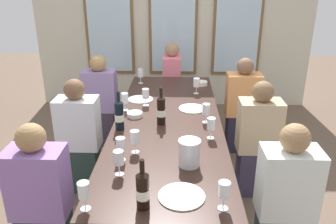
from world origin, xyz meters
The scene contains 30 objects.
ground_plane centered at (0.00, 0.00, 0.00)m, with size 12.00×12.00×0.00m, color brown.
back_wall_with_windows centered at (0.00, 2.41, 1.45)m, with size 4.15×0.10×2.90m.
dining_table centered at (0.00, 0.00, 0.68)m, with size 0.95×2.78×0.74m.
white_plate_0 centered at (0.12, -1.14, 0.74)m, with size 0.28×0.28×0.01m, color white.
white_plate_1 centered at (-0.30, 0.53, 0.74)m, with size 0.26×0.26×0.01m, color white.
white_plate_2 centered at (0.23, 0.28, 0.74)m, with size 0.26×0.26×0.01m, color white.
metal_pitcher centered at (0.17, -0.77, 0.84)m, with size 0.16×0.16×0.19m.
wine_bottle_0 centered at (-0.05, -0.08, 0.87)m, with size 0.08×0.08×0.33m.
wine_bottle_1 centered at (-0.40, -0.20, 0.87)m, with size 0.08×0.08×0.34m.
wine_bottle_2 centered at (-0.10, -1.25, 0.86)m, with size 0.08×0.08×0.31m.
tasting_bowl_0 centered at (-0.31, 0.08, 0.76)m, with size 0.14×0.14×0.04m, color white.
tasting_bowl_1 centered at (0.36, 1.06, 0.76)m, with size 0.13×0.13×0.05m, color white.
wine_glass_0 centered at (0.34, -0.03, 0.86)m, with size 0.07×0.07×0.17m.
wine_glass_1 centered at (0.36, -0.35, 0.86)m, with size 0.07×0.07×0.17m.
wine_glass_2 centered at (-0.42, 0.23, 0.86)m, with size 0.07×0.07×0.17m.
wine_glass_3 centered at (-0.29, -0.91, 0.86)m, with size 0.07×0.07×0.17m.
wine_glass_4 centered at (-0.30, -0.72, 0.86)m, with size 0.07×0.07×0.17m.
wine_glass_5 centered at (-0.23, 0.37, 0.86)m, with size 0.07×0.07×0.17m.
wine_glass_6 centered at (-0.42, -1.27, 0.86)m, with size 0.07×0.07×0.17m.
wine_glass_7 centered at (0.29, 0.75, 0.86)m, with size 0.07×0.07×0.17m.
wine_glass_8 centered at (-0.22, -0.60, 0.86)m, with size 0.07×0.07×0.17m.
wine_glass_9 centered at (0.35, -1.24, 0.86)m, with size 0.07×0.07×0.17m.
wine_glass_10 centered at (-0.36, 1.11, 0.86)m, with size 0.07×0.07×0.17m.
seated_person_0 centered at (-0.83, 0.02, 0.53)m, with size 0.38×0.24×1.11m.
seated_person_1 centered at (0.83, 0.01, 0.53)m, with size 0.38×0.24×1.11m.
seated_person_2 centered at (-0.83, -0.94, 0.53)m, with size 0.38×0.24×1.11m.
seated_person_3 centered at (0.83, -0.89, 0.53)m, with size 0.38×0.24×1.11m.
seated_person_4 centered at (-0.83, 0.96, 0.53)m, with size 0.38×0.24×1.11m.
seated_person_5 centered at (0.83, 0.88, 0.53)m, with size 0.38×0.24×1.11m.
seated_person_6 centered at (0.00, 1.74, 0.53)m, with size 0.24×0.38×1.11m.
Camera 1 is at (0.10, -2.85, 1.98)m, focal length 37.01 mm.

